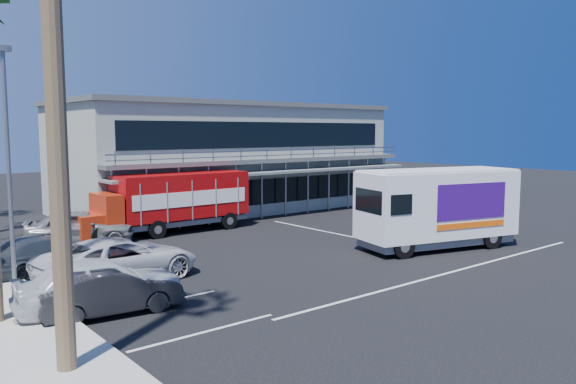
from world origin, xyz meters
TOP-DOWN VIEW (x-y plane):
  - ground at (0.00, 0.00)m, footprint 120.00×120.00m
  - building at (3.00, 14.94)m, footprint 22.40×12.00m
  - light_pole_near at (-14.20, 1.00)m, footprint 0.50×0.25m
  - red_truck at (-4.65, 8.50)m, footprint 9.45×2.37m
  - white_van at (3.04, -2.90)m, footprint 7.94×4.43m
  - parked_car_a at (-12.50, -2.00)m, footprint 5.15×2.59m
  - parked_car_b at (-12.37, -2.50)m, footprint 4.30×1.89m
  - parked_car_c at (-10.75, 0.80)m, footprint 6.15×3.42m
  - parked_car_d at (-12.50, 4.00)m, footprint 5.21×3.36m
  - parked_car_e at (-9.50, 8.48)m, footprint 5.39×3.82m

SIDE VIEW (x-z plane):
  - ground at x=0.00m, z-range 0.00..0.00m
  - parked_car_b at x=-12.37m, z-range 0.00..1.37m
  - parked_car_d at x=-12.50m, z-range 0.00..1.40m
  - parked_car_c at x=-10.75m, z-range 0.00..1.63m
  - parked_car_a at x=-12.50m, z-range 0.00..1.68m
  - parked_car_e at x=-9.50m, z-range 0.00..1.70m
  - red_truck at x=-4.65m, z-range 0.15..3.33m
  - white_van at x=3.04m, z-range 0.11..3.79m
  - building at x=3.00m, z-range 0.01..7.31m
  - light_pole_near at x=-14.20m, z-range 0.46..8.55m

